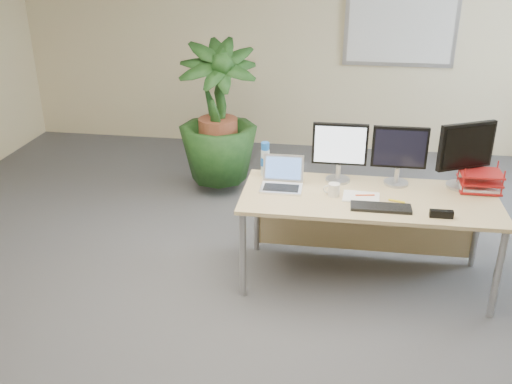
% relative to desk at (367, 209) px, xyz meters
% --- Properties ---
extents(floor, '(8.00, 8.00, 0.00)m').
position_rel_desk_xyz_m(floor, '(-0.84, -0.99, -0.58)').
color(floor, '#404045').
rests_on(floor, ground).
extents(back_wall, '(7.00, 0.04, 2.70)m').
position_rel_desk_xyz_m(back_wall, '(-0.84, 3.01, 0.77)').
color(back_wall, beige).
rests_on(back_wall, floor).
extents(whiteboard, '(1.30, 0.04, 0.95)m').
position_rel_desk_xyz_m(whiteboard, '(0.36, 2.97, 0.97)').
color(whiteboard, '#B9B8BE').
rests_on(whiteboard, back_wall).
extents(desk, '(1.91, 0.82, 0.73)m').
position_rel_desk_xyz_m(desk, '(0.00, 0.00, 0.00)').
color(desk, tan).
rests_on(desk, floor).
extents(floor_plant, '(1.04, 1.04, 1.50)m').
position_rel_desk_xyz_m(floor_plant, '(-1.49, 1.41, 0.17)').
color(floor_plant, '#143613').
rests_on(floor_plant, floor).
extents(monitor_left, '(0.42, 0.19, 0.47)m').
position_rel_desk_xyz_m(monitor_left, '(-0.24, 0.15, 0.43)').
color(monitor_left, '#A6A6AA').
rests_on(monitor_left, desk).
extents(monitor_right, '(0.42, 0.19, 0.47)m').
position_rel_desk_xyz_m(monitor_right, '(0.21, 0.16, 0.42)').
color(monitor_right, '#A6A6AA').
rests_on(monitor_right, desk).
extents(monitor_dark, '(0.43, 0.25, 0.52)m').
position_rel_desk_xyz_m(monitor_dark, '(0.70, 0.18, 0.45)').
color(monitor_dark, '#A6A6AA').
rests_on(monitor_dark, desk).
extents(laptop, '(0.32, 0.28, 0.23)m').
position_rel_desk_xyz_m(laptop, '(-0.66, -0.02, 0.21)').
color(laptop, white).
rests_on(laptop, desk).
extents(keyboard, '(0.43, 0.15, 0.02)m').
position_rel_desk_xyz_m(keyboard, '(0.08, -0.31, 0.17)').
color(keyboard, black).
rests_on(keyboard, desk).
extents(coffee_mug, '(0.12, 0.09, 0.10)m').
position_rel_desk_xyz_m(coffee_mug, '(-0.27, -0.13, 0.20)').
color(coffee_mug, silver).
rests_on(coffee_mug, desk).
extents(spiral_notebook, '(0.28, 0.21, 0.01)m').
position_rel_desk_xyz_m(spiral_notebook, '(-0.06, -0.14, 0.16)').
color(spiral_notebook, white).
rests_on(spiral_notebook, desk).
extents(orange_pen, '(0.14, 0.04, 0.01)m').
position_rel_desk_xyz_m(orange_pen, '(-0.03, -0.13, 0.17)').
color(orange_pen, '#FF521C').
rests_on(orange_pen, spiral_notebook).
extents(yellow_highlighter, '(0.12, 0.05, 0.02)m').
position_rel_desk_xyz_m(yellow_highlighter, '(0.20, -0.18, 0.16)').
color(yellow_highlighter, yellow).
rests_on(yellow_highlighter, desk).
extents(water_bottle, '(0.07, 0.07, 0.28)m').
position_rel_desk_xyz_m(water_bottle, '(-0.83, 0.18, 0.29)').
color(water_bottle, silver).
rests_on(water_bottle, desk).
extents(letter_tray, '(0.31, 0.24, 0.14)m').
position_rel_desk_xyz_m(letter_tray, '(0.83, 0.14, 0.22)').
color(letter_tray, '#A11413').
rests_on(letter_tray, desk).
extents(stapler, '(0.16, 0.04, 0.05)m').
position_rel_desk_xyz_m(stapler, '(0.48, -0.38, 0.18)').
color(stapler, black).
rests_on(stapler, desk).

